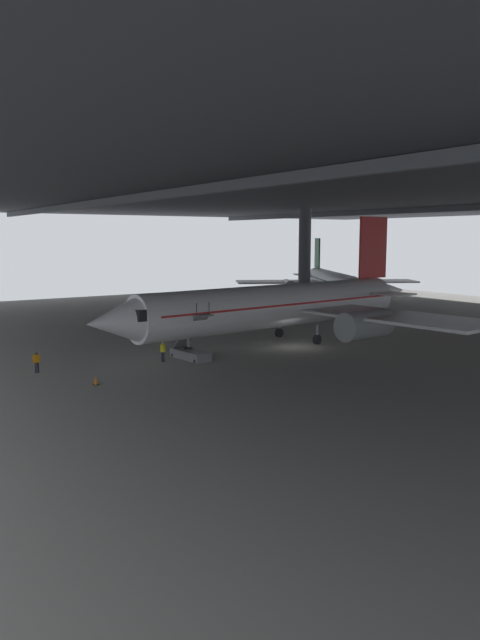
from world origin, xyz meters
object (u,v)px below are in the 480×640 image
airplane_main (281,306)px  traffic_cone_orange (96,380)px  crew_worker_by_stairs (163,351)px  crew_worker_near_nose (37,361)px  boarding_stairs (191,350)px  airplane_distant (331,281)px

airplane_main → traffic_cone_orange: size_ratio=64.16×
airplane_main → crew_worker_by_stairs: size_ratio=23.75×
traffic_cone_orange → crew_worker_by_stairs: bearing=120.7°
airplane_main → traffic_cone_orange: airplane_main is taller
crew_worker_near_nose → traffic_cone_orange: bearing=22.1°
airplane_main → crew_worker_near_nose: bearing=-90.1°
boarding_stairs → crew_worker_near_nose: (-1.77, -11.86, 0.14)m
airplane_distant → traffic_cone_orange: size_ratio=46.23×
airplane_main → boarding_stairs: bearing=-80.6°
airplane_distant → traffic_cone_orange: (30.99, -49.01, -2.82)m
airplane_main → boarding_stairs: (1.74, -10.51, -2.80)m
airplane_main → boarding_stairs: size_ratio=8.09×
boarding_stairs → airplane_distant: bearing=124.3°
boarding_stairs → crew_worker_near_nose: 11.99m
airplane_main → crew_worker_near_nose: airplane_main is taller
crew_worker_by_stairs → boarding_stairs: bearing=85.5°
crew_worker_by_stairs → airplane_distant: 49.80m
boarding_stairs → airplane_distant: airplane_distant is taller
crew_worker_near_nose → crew_worker_by_stairs: crew_worker_by_stairs is taller
airplane_distant → traffic_cone_orange: 58.05m
crew_worker_by_stairs → traffic_cone_orange: crew_worker_by_stairs is taller
airplane_main → airplane_distant: 38.42m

